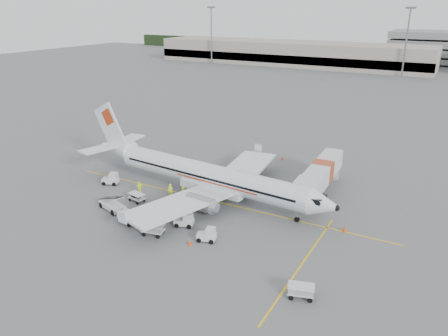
{
  "coord_description": "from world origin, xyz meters",
  "views": [
    {
      "loc": [
        24.63,
        -42.58,
        22.89
      ],
      "look_at": [
        0.0,
        2.0,
        3.8
      ],
      "focal_mm": 35.0,
      "sensor_mm": 36.0,
      "label": 1
    }
  ],
  "objects_px": {
    "tug_mid": "(184,219)",
    "tug_aft": "(110,178)",
    "tug_fore": "(206,234)",
    "aircraft": "(209,160)",
    "jet_bridge": "(322,178)",
    "belt_loader": "(112,199)"
  },
  "relations": [
    {
      "from": "jet_bridge",
      "to": "tug_aft",
      "type": "distance_m",
      "value": 28.14
    },
    {
      "from": "aircraft",
      "to": "jet_bridge",
      "type": "bearing_deg",
      "value": 38.23
    },
    {
      "from": "jet_bridge",
      "to": "tug_mid",
      "type": "distance_m",
      "value": 19.08
    },
    {
      "from": "tug_fore",
      "to": "tug_mid",
      "type": "xyz_separation_m",
      "value": [
        -3.82,
        1.57,
        0.05
      ]
    },
    {
      "from": "belt_loader",
      "to": "tug_fore",
      "type": "relative_size",
      "value": 2.63
    },
    {
      "from": "belt_loader",
      "to": "tug_mid",
      "type": "distance_m",
      "value": 9.8
    },
    {
      "from": "jet_bridge",
      "to": "belt_loader",
      "type": "height_order",
      "value": "jet_bridge"
    },
    {
      "from": "jet_bridge",
      "to": "tug_fore",
      "type": "xyz_separation_m",
      "value": [
        -6.73,
        -17.41,
        -1.41
      ]
    },
    {
      "from": "tug_mid",
      "to": "aircraft",
      "type": "bearing_deg",
      "value": 81.89
    },
    {
      "from": "tug_aft",
      "to": "belt_loader",
      "type": "bearing_deg",
      "value": -66.7
    },
    {
      "from": "belt_loader",
      "to": "tug_mid",
      "type": "xyz_separation_m",
      "value": [
        9.76,
        0.69,
        -0.59
      ]
    },
    {
      "from": "tug_mid",
      "to": "jet_bridge",
      "type": "bearing_deg",
      "value": 37.63
    },
    {
      "from": "jet_bridge",
      "to": "tug_aft",
      "type": "xyz_separation_m",
      "value": [
        -26.0,
        -10.69,
        -1.34
      ]
    },
    {
      "from": "aircraft",
      "to": "tug_mid",
      "type": "relative_size",
      "value": 17.39
    },
    {
      "from": "belt_loader",
      "to": "tug_aft",
      "type": "height_order",
      "value": "belt_loader"
    },
    {
      "from": "tug_aft",
      "to": "tug_fore",
      "type": "bearing_deg",
      "value": -40.19
    },
    {
      "from": "belt_loader",
      "to": "tug_mid",
      "type": "relative_size",
      "value": 2.48
    },
    {
      "from": "aircraft",
      "to": "tug_fore",
      "type": "xyz_separation_m",
      "value": [
        5.32,
        -9.6,
        -4.19
      ]
    },
    {
      "from": "tug_mid",
      "to": "tug_aft",
      "type": "distance_m",
      "value": 16.28
    },
    {
      "from": "tug_mid",
      "to": "tug_aft",
      "type": "height_order",
      "value": "tug_aft"
    },
    {
      "from": "belt_loader",
      "to": "aircraft",
      "type": "bearing_deg",
      "value": 64.35
    },
    {
      "from": "jet_bridge",
      "to": "tug_aft",
      "type": "height_order",
      "value": "jet_bridge"
    }
  ]
}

